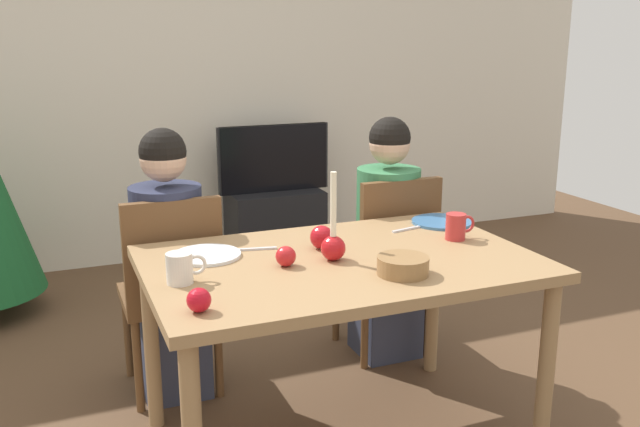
# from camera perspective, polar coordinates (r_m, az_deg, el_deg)

# --- Properties ---
(back_wall) EXTENTS (6.40, 0.10, 2.60)m
(back_wall) POSITION_cam_1_polar(r_m,az_deg,el_deg) (4.88, -10.86, 11.51)
(back_wall) COLOR beige
(back_wall) RESTS_ON ground
(dining_table) EXTENTS (1.40, 0.90, 0.75)m
(dining_table) POSITION_cam_1_polar(r_m,az_deg,el_deg) (2.54, 1.70, -5.50)
(dining_table) COLOR #99754C
(dining_table) RESTS_ON ground
(chair_left) EXTENTS (0.40, 0.40, 0.90)m
(chair_left) POSITION_cam_1_polar(r_m,az_deg,el_deg) (3.01, -12.15, -5.74)
(chair_left) COLOR brown
(chair_left) RESTS_ON ground
(chair_right) EXTENTS (0.40, 0.40, 0.90)m
(chair_right) POSITION_cam_1_polar(r_m,az_deg,el_deg) (3.32, 5.79, -3.49)
(chair_right) COLOR brown
(chair_right) RESTS_ON ground
(person_left_child) EXTENTS (0.30, 0.30, 1.17)m
(person_left_child) POSITION_cam_1_polar(r_m,az_deg,el_deg) (3.02, -12.31, -4.51)
(person_left_child) COLOR #33384C
(person_left_child) RESTS_ON ground
(person_right_child) EXTENTS (0.30, 0.30, 1.17)m
(person_right_child) POSITION_cam_1_polar(r_m,az_deg,el_deg) (3.33, 5.55, -2.39)
(person_right_child) COLOR #33384C
(person_right_child) RESTS_ON ground
(tv_stand) EXTENTS (0.64, 0.40, 0.48)m
(tv_stand) POSITION_cam_1_polar(r_m,az_deg,el_deg) (4.89, -3.73, -0.86)
(tv_stand) COLOR black
(tv_stand) RESTS_ON ground
(tv) EXTENTS (0.79, 0.05, 0.46)m
(tv) POSITION_cam_1_polar(r_m,az_deg,el_deg) (4.79, -3.82, 4.57)
(tv) COLOR black
(tv) RESTS_ON tv_stand
(candle_centerpiece) EXTENTS (0.09, 0.09, 0.32)m
(candle_centerpiece) POSITION_cam_1_polar(r_m,az_deg,el_deg) (2.47, 1.10, -2.39)
(candle_centerpiece) COLOR red
(candle_centerpiece) RESTS_ON dining_table
(plate_left) EXTENTS (0.25, 0.25, 0.01)m
(plate_left) POSITION_cam_1_polar(r_m,az_deg,el_deg) (2.56, -9.32, -3.40)
(plate_left) COLOR silver
(plate_left) RESTS_ON dining_table
(plate_right) EXTENTS (0.26, 0.26, 0.01)m
(plate_right) POSITION_cam_1_polar(r_m,az_deg,el_deg) (3.02, 10.01, -0.68)
(plate_right) COLOR teal
(plate_right) RESTS_ON dining_table
(mug_left) EXTENTS (0.13, 0.09, 0.10)m
(mug_left) POSITION_cam_1_polar(r_m,az_deg,el_deg) (2.30, -11.42, -4.43)
(mug_left) COLOR silver
(mug_left) RESTS_ON dining_table
(mug_right) EXTENTS (0.13, 0.08, 0.10)m
(mug_right) POSITION_cam_1_polar(r_m,az_deg,el_deg) (2.78, 11.19, -1.05)
(mug_right) COLOR #B72D2D
(mug_right) RESTS_ON dining_table
(fork_left) EXTENTS (0.18, 0.05, 0.01)m
(fork_left) POSITION_cam_1_polar(r_m,az_deg,el_deg) (2.62, -5.55, -2.94)
(fork_left) COLOR silver
(fork_left) RESTS_ON dining_table
(fork_right) EXTENTS (0.18, 0.05, 0.01)m
(fork_right) POSITION_cam_1_polar(r_m,az_deg,el_deg) (2.90, 7.38, -1.25)
(fork_right) COLOR silver
(fork_right) RESTS_ON dining_table
(bowl_walnuts) EXTENTS (0.18, 0.18, 0.06)m
(bowl_walnuts) POSITION_cam_1_polar(r_m,az_deg,el_deg) (2.35, 6.85, -4.28)
(bowl_walnuts) COLOR olive
(bowl_walnuts) RESTS_ON dining_table
(apple_near_candle) EXTENTS (0.07, 0.07, 0.07)m
(apple_near_candle) POSITION_cam_1_polar(r_m,az_deg,el_deg) (2.42, -2.84, -3.54)
(apple_near_candle) COLOR red
(apple_near_candle) RESTS_ON dining_table
(apple_by_left_plate) EXTENTS (0.07, 0.07, 0.07)m
(apple_by_left_plate) POSITION_cam_1_polar(r_m,az_deg,el_deg) (2.06, -9.95, -7.04)
(apple_by_left_plate) COLOR red
(apple_by_left_plate) RESTS_ON dining_table
(apple_by_right_mug) EXTENTS (0.09, 0.09, 0.09)m
(apple_by_right_mug) POSITION_cam_1_polar(r_m,az_deg,el_deg) (2.61, 0.14, -1.97)
(apple_by_right_mug) COLOR #AD121A
(apple_by_right_mug) RESTS_ON dining_table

